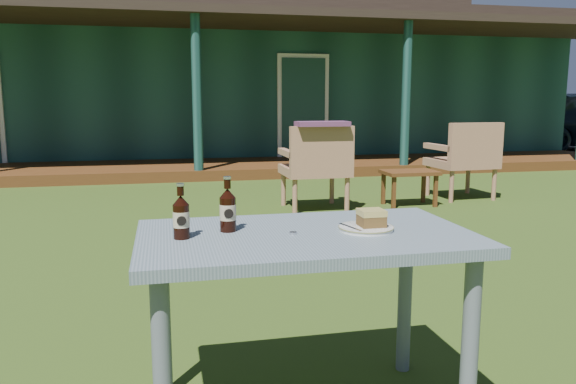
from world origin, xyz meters
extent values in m
plane|color=#334916|center=(0.00, 0.00, 0.00)|extent=(80.00, 80.00, 0.00)
cube|color=#173E38|center=(0.00, 9.50, 1.30)|extent=(15.00, 6.00, 2.60)
cube|color=black|center=(0.00, 9.50, 2.75)|extent=(15.80, 6.80, 0.30)
cube|color=black|center=(0.00, 9.50, 3.15)|extent=(12.00, 3.50, 0.60)
cube|color=#502C13|center=(0.00, 5.60, 0.08)|extent=(15.00, 1.80, 0.16)
cube|color=black|center=(0.00, 5.60, 2.45)|extent=(15.40, 2.00, 0.12)
cylinder|color=#173E38|center=(0.00, 4.80, 1.23)|extent=(0.14, 0.14, 2.45)
cylinder|color=#173E38|center=(3.25, 4.80, 1.23)|extent=(0.14, 0.14, 2.45)
cube|color=white|center=(2.00, 6.48, 1.00)|extent=(0.95, 0.06, 2.00)
cube|color=#193D38|center=(2.00, 6.45, 1.00)|extent=(0.80, 0.04, 1.85)
cylinder|color=brown|center=(3.00, 18.50, 4.75)|extent=(0.28, 0.28, 9.50)
cube|color=slate|center=(0.00, -1.60, 0.70)|extent=(1.20, 0.70, 0.04)
cylinder|color=slate|center=(-0.52, -1.87, 0.34)|extent=(0.06, 0.06, 0.68)
cylinder|color=slate|center=(0.52, -1.87, 0.34)|extent=(0.06, 0.06, 0.68)
cylinder|color=slate|center=(-0.52, -1.33, 0.34)|extent=(0.06, 0.06, 0.68)
cylinder|color=slate|center=(0.52, -1.33, 0.34)|extent=(0.06, 0.06, 0.68)
cylinder|color=silver|center=(0.23, -1.61, 0.73)|extent=(0.20, 0.20, 0.01)
cylinder|color=olive|center=(0.23, -1.61, 0.73)|extent=(0.20, 0.20, 0.00)
cube|color=#543B1A|center=(0.25, -1.61, 0.75)|extent=(0.09, 0.08, 0.04)
cube|color=tan|center=(0.25, -1.61, 0.79)|extent=(0.09, 0.09, 0.02)
cube|color=silver|center=(0.16, -1.62, 0.74)|extent=(0.05, 0.14, 0.00)
cylinder|color=black|center=(-0.27, -1.52, 0.78)|extent=(0.06, 0.06, 0.12)
cone|color=black|center=(-0.27, -1.52, 0.86)|extent=(0.06, 0.06, 0.03)
cylinder|color=black|center=(-0.27, -1.52, 0.90)|extent=(0.02, 0.02, 0.03)
cylinder|color=silver|center=(-0.27, -1.52, 0.92)|extent=(0.03, 0.03, 0.01)
cylinder|color=tan|center=(-0.27, -1.52, 0.79)|extent=(0.06, 0.06, 0.06)
cylinder|color=black|center=(-0.27, -1.55, 0.79)|extent=(0.03, 0.00, 0.03)
cylinder|color=black|center=(-0.44, -1.59, 0.78)|extent=(0.06, 0.06, 0.12)
cone|color=black|center=(-0.44, -1.59, 0.85)|extent=(0.06, 0.06, 0.03)
cylinder|color=black|center=(-0.44, -1.59, 0.89)|extent=(0.02, 0.02, 0.03)
cylinder|color=silver|center=(-0.44, -1.59, 0.91)|extent=(0.03, 0.03, 0.01)
cylinder|color=tan|center=(-0.44, -1.59, 0.79)|extent=(0.06, 0.06, 0.05)
cylinder|color=black|center=(-0.44, -1.62, 0.79)|extent=(0.03, 0.00, 0.03)
cylinder|color=silver|center=(-0.05, -1.62, 0.72)|extent=(0.03, 0.03, 0.01)
cube|color=#A06E50|center=(1.11, 2.37, 0.43)|extent=(0.69, 0.65, 0.10)
cube|color=#A06E50|center=(1.11, 2.09, 0.70)|extent=(0.68, 0.10, 0.45)
cube|color=#A06E50|center=(1.41, 2.40, 0.62)|extent=(0.08, 0.60, 0.06)
cube|color=#A06E50|center=(0.81, 2.39, 0.62)|extent=(0.08, 0.60, 0.06)
cylinder|color=#A06E50|center=(1.39, 2.64, 0.19)|extent=(0.05, 0.05, 0.38)
cylinder|color=#A06E50|center=(0.82, 2.63, 0.19)|extent=(0.05, 0.05, 0.38)
cylinder|color=#A06E50|center=(1.40, 2.11, 0.19)|extent=(0.05, 0.05, 0.38)
cylinder|color=#A06E50|center=(0.83, 2.10, 0.19)|extent=(0.05, 0.05, 0.38)
cube|color=#A06E50|center=(3.04, 2.66, 0.43)|extent=(0.73, 0.69, 0.10)
cube|color=#A06E50|center=(3.06, 2.39, 0.70)|extent=(0.69, 0.13, 0.45)
cube|color=#A06E50|center=(3.34, 2.71, 0.63)|extent=(0.11, 0.60, 0.06)
cube|color=#A06E50|center=(2.73, 2.67, 0.63)|extent=(0.11, 0.60, 0.06)
cylinder|color=#A06E50|center=(3.31, 2.95, 0.19)|extent=(0.05, 0.05, 0.38)
cylinder|color=#A06E50|center=(2.73, 2.91, 0.19)|extent=(0.05, 0.05, 0.38)
cylinder|color=#A06E50|center=(3.35, 2.42, 0.19)|extent=(0.05, 0.05, 0.38)
cylinder|color=#A06E50|center=(2.77, 2.38, 0.19)|extent=(0.05, 0.05, 0.38)
cube|color=#5F3154|center=(1.11, 2.09, 0.95)|extent=(0.55, 0.25, 0.05)
cube|color=#502C13|center=(2.21, 2.32, 0.38)|extent=(0.60, 0.40, 0.04)
cube|color=#502C13|center=(1.96, 2.17, 0.18)|extent=(0.04, 0.04, 0.36)
cube|color=#502C13|center=(2.46, 2.17, 0.18)|extent=(0.04, 0.04, 0.36)
cube|color=#502C13|center=(1.96, 2.47, 0.18)|extent=(0.04, 0.04, 0.36)
cube|color=#502C13|center=(2.46, 2.47, 0.18)|extent=(0.04, 0.04, 0.36)
camera|label=1|loc=(-0.49, -3.52, 1.20)|focal=35.00mm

